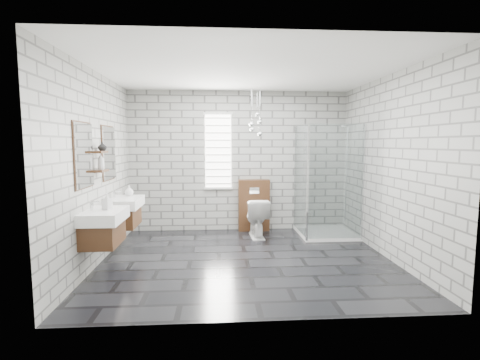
{
  "coord_description": "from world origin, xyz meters",
  "views": [
    {
      "loc": [
        -0.42,
        -4.95,
        1.7
      ],
      "look_at": [
        -0.07,
        0.35,
        1.14
      ],
      "focal_mm": 26.0,
      "sensor_mm": 36.0,
      "label": 1
    }
  ],
  "objects": [
    {
      "name": "vanity_right",
      "position": [
        -1.91,
        0.52,
        0.76
      ],
      "size": [
        0.47,
        0.7,
        1.57
      ],
      "color": "#482A16",
      "rests_on": "wall_left"
    },
    {
      "name": "soap_bottle_a",
      "position": [
        -1.84,
        -0.43,
        0.96
      ],
      "size": [
        0.13,
        0.13,
        0.22
      ],
      "primitive_type": "imported",
      "rotation": [
        0.0,
        0.0,
        -0.42
      ],
      "color": "#B2B2B2",
      "rests_on": "vanity_left"
    },
    {
      "name": "wall_left",
      "position": [
        -2.11,
        0.0,
        1.35
      ],
      "size": [
        0.02,
        3.6,
        2.7
      ],
      "primitive_type": "cube",
      "color": "#A1A29C",
      "rests_on": "floor"
    },
    {
      "name": "shower_enclosure",
      "position": [
        1.5,
        1.18,
        0.5
      ],
      "size": [
        1.0,
        1.0,
        2.03
      ],
      "color": "white",
      "rests_on": "floor"
    },
    {
      "name": "flush_plate",
      "position": [
        0.29,
        1.6,
        0.8
      ],
      "size": [
        0.18,
        0.01,
        0.12
      ],
      "primitive_type": "cube",
      "color": "silver",
      "rests_on": "cistern_panel"
    },
    {
      "name": "wall_right",
      "position": [
        2.11,
        0.0,
        1.35
      ],
      "size": [
        0.02,
        3.6,
        2.7
      ],
      "primitive_type": "cube",
      "color": "#A1A29C",
      "rests_on": "floor"
    },
    {
      "name": "vase",
      "position": [
        -2.02,
        0.04,
        1.66
      ],
      "size": [
        0.13,
        0.13,
        0.12
      ],
      "primitive_type": "imported",
      "rotation": [
        0.0,
        0.0,
        -0.09
      ],
      "color": "#B2B2B2",
      "rests_on": "shelf_upper"
    },
    {
      "name": "vanity_left",
      "position": [
        -1.91,
        -0.48,
        0.76
      ],
      "size": [
        0.47,
        0.7,
        1.57
      ],
      "color": "#482A16",
      "rests_on": "wall_left"
    },
    {
      "name": "soap_bottle_b",
      "position": [
        -1.85,
        0.74,
        0.94
      ],
      "size": [
        0.15,
        0.15,
        0.17
      ],
      "primitive_type": "imported",
      "rotation": [
        0.0,
        0.0,
        -0.1
      ],
      "color": "#B2B2B2",
      "rests_on": "vanity_right"
    },
    {
      "name": "wall_front",
      "position": [
        0.0,
        -1.81,
        1.35
      ],
      "size": [
        4.2,
        0.02,
        2.7
      ],
      "primitive_type": "cube",
      "color": "#A1A29C",
      "rests_on": "floor"
    },
    {
      "name": "shelf_upper",
      "position": [
        -2.03,
        -0.05,
        1.58
      ],
      "size": [
        0.14,
        0.3,
        0.03
      ],
      "primitive_type": "cube",
      "color": "#482A16",
      "rests_on": "wall_left"
    },
    {
      "name": "toilet",
      "position": [
        0.29,
        1.24,
        0.35
      ],
      "size": [
        0.43,
        0.71,
        0.71
      ],
      "primitive_type": "imported",
      "rotation": [
        0.0,
        0.0,
        3.19
      ],
      "color": "white",
      "rests_on": "floor"
    },
    {
      "name": "ceiling",
      "position": [
        0.0,
        0.0,
        2.71
      ],
      "size": [
        4.2,
        3.6,
        0.02
      ],
      "primitive_type": "cube",
      "color": "white",
      "rests_on": "wall_back"
    },
    {
      "name": "window",
      "position": [
        -0.4,
        1.78,
        1.55
      ],
      "size": [
        0.56,
        0.05,
        1.48
      ],
      "color": "white",
      "rests_on": "wall_back"
    },
    {
      "name": "cistern_panel",
      "position": [
        0.29,
        1.7,
        0.5
      ],
      "size": [
        0.6,
        0.2,
        1.0
      ],
      "primitive_type": "cube",
      "color": "#482A16",
      "rests_on": "floor"
    },
    {
      "name": "pendant_cluster",
      "position": [
        0.29,
        1.37,
        2.04
      ],
      "size": [
        0.26,
        0.28,
        0.88
      ],
      "color": "silver",
      "rests_on": "ceiling"
    },
    {
      "name": "floor",
      "position": [
        0.0,
        0.0,
        -0.01
      ],
      "size": [
        4.2,
        3.6,
        0.02
      ],
      "primitive_type": "cube",
      "color": "black",
      "rests_on": "ground"
    },
    {
      "name": "wall_back",
      "position": [
        0.0,
        1.81,
        1.35
      ],
      "size": [
        4.2,
        0.02,
        2.7
      ],
      "primitive_type": "cube",
      "color": "#A1A29C",
      "rests_on": "floor"
    },
    {
      "name": "shelf_lower",
      "position": [
        -2.03,
        -0.05,
        1.32
      ],
      "size": [
        0.14,
        0.3,
        0.03
      ],
      "primitive_type": "cube",
      "color": "#482A16",
      "rests_on": "wall_left"
    },
    {
      "name": "soap_bottle_c",
      "position": [
        -2.02,
        -0.05,
        1.45
      ],
      "size": [
        0.11,
        0.11,
        0.23
      ],
      "primitive_type": "imported",
      "rotation": [
        0.0,
        0.0,
        0.23
      ],
      "color": "#B2B2B2",
      "rests_on": "shelf_lower"
    }
  ]
}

